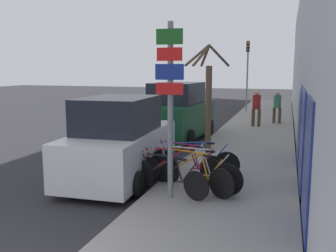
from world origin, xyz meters
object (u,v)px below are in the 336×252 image
bicycle_5 (194,162)px  bicycle_3 (180,167)px  bicycle_0 (168,177)px  street_tree (208,98)px  parked_car_1 (178,114)px  traffic_light (248,66)px  signpost (170,102)px  pedestrian_near (256,105)px  parked_car_0 (120,142)px  bicycle_1 (194,174)px  bicycle_4 (185,164)px  bicycle_2 (193,171)px  pedestrian_far (277,105)px

bicycle_5 → bicycle_3: bearing=149.0°
bicycle_0 → street_tree: (-0.12, 4.75, 1.35)m
parked_car_1 → traffic_light: traffic_light is taller
signpost → pedestrian_near: signpost is taller
parked_car_0 → parked_car_1: 5.64m
bicycle_1 → pedestrian_near: size_ratio=1.16×
bicycle_0 → street_tree: size_ratio=0.57×
signpost → bicycle_5: (0.11, 1.62, -1.63)m
bicycle_1 → bicycle_5: size_ratio=0.87×
bicycle_4 → pedestrian_near: 9.36m
traffic_light → parked_car_1: bearing=-99.7°
bicycle_0 → parked_car_1: (-1.75, 6.78, 0.54)m
bicycle_5 → parked_car_0: 1.96m
bicycle_1 → street_tree: size_ratio=0.56×
bicycle_5 → street_tree: size_ratio=0.65×
bicycle_2 → street_tree: street_tree is taller
bicycle_2 → pedestrian_near: pedestrian_near is taller
bicycle_1 → bicycle_5: (-0.25, 1.04, 0.00)m
signpost → bicycle_0: signpost is taller
bicycle_4 → parked_car_0: 1.79m
pedestrian_near → traffic_light: bearing=118.5°
bicycle_0 → traffic_light: traffic_light is taller
bicycle_3 → parked_car_1: size_ratio=0.46×
bicycle_4 → pedestrian_near: (0.96, 9.29, 0.59)m
parked_car_0 → signpost: bearing=-40.6°
bicycle_5 → signpost: bearing=165.3°
parked_car_0 → bicycle_4: bearing=-3.7°
bicycle_4 → parked_car_1: parked_car_1 is taller
bicycle_0 → bicycle_1: bicycle_1 is taller
pedestrian_far → traffic_light: 5.62m
bicycle_5 → traffic_light: traffic_light is taller
parked_car_1 → bicycle_5: bearing=-66.4°
signpost → bicycle_0: (-0.12, 0.23, -1.65)m
bicycle_2 → bicycle_4: 0.71m
bicycle_2 → parked_car_0: (-2.09, 0.64, 0.41)m
bicycle_3 → pedestrian_near: bearing=-27.1°
bicycle_5 → street_tree: (-0.36, 3.37, 1.33)m
bicycle_1 → parked_car_0: 2.33m
bicycle_1 → pedestrian_near: bearing=24.9°
bicycle_0 → bicycle_3: bearing=19.1°
bicycle_4 → bicycle_3: bearing=-162.2°
bicycle_0 → traffic_light: bearing=21.5°
bicycle_1 → traffic_light: size_ratio=0.44×
bicycle_1 → bicycle_3: bearing=71.3°
bicycle_2 → bicycle_5: (-0.19, 0.88, -0.02)m
signpost → bicycle_1: 1.77m
bicycle_3 → parked_car_0: (-1.69, 0.31, 0.44)m
bicycle_5 → traffic_light: 15.38m
bicycle_1 → bicycle_2: (-0.06, 0.16, 0.02)m
bicycle_5 → pedestrian_far: bearing=-20.1°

